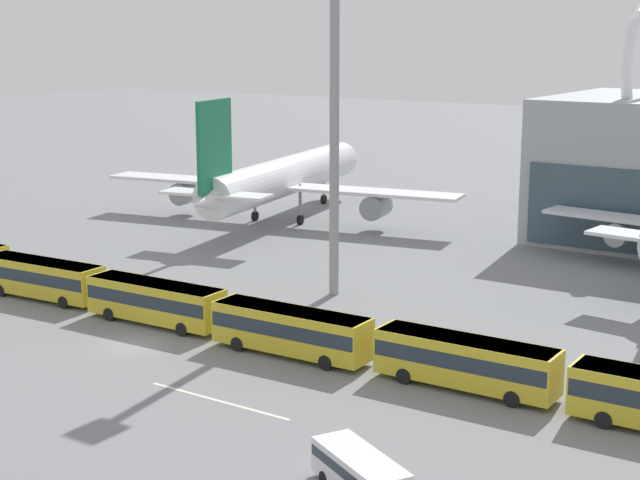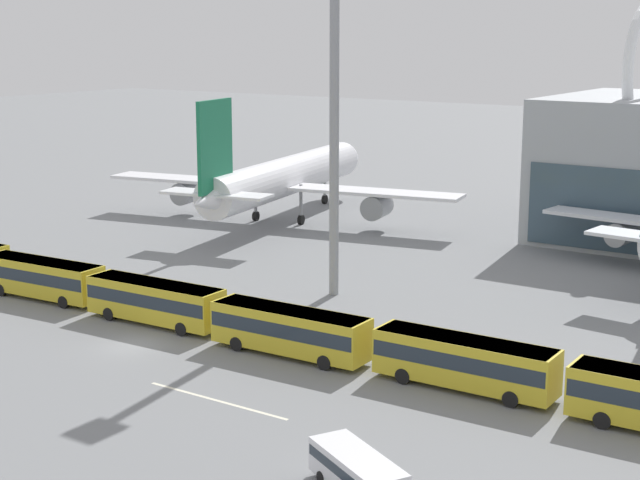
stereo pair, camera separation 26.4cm
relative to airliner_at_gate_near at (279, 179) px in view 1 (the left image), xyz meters
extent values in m
plane|color=slate|center=(18.16, -41.76, -4.98)|extent=(440.00, 440.00, 0.00)
cylinder|color=white|center=(-0.30, 1.57, 0.05)|extent=(10.75, 34.19, 4.38)
sphere|color=white|center=(-3.53, 18.25, 0.05)|extent=(4.29, 4.29, 4.29)
cone|color=white|center=(2.92, -15.11, 0.05)|extent=(5.50, 8.11, 4.16)
cube|color=white|center=(0.09, -0.46, -0.72)|extent=(42.51, 12.09, 0.35)
cylinder|color=gray|center=(-11.60, -2.72, -2.28)|extent=(3.25, 3.97, 2.62)
cylinder|color=gray|center=(11.77, 1.79, -2.28)|extent=(3.25, 3.97, 2.62)
cube|color=#19724C|center=(2.76, -14.30, 5.25)|extent=(1.60, 6.33, 9.10)
cube|color=white|center=(2.76, -14.30, 0.48)|extent=(11.79, 5.30, 0.28)
cylinder|color=gray|center=(-2.47, 12.76, -2.41)|extent=(0.36, 0.36, 4.04)
cylinder|color=black|center=(-2.47, 12.76, -4.43)|extent=(0.65, 1.17, 1.10)
cylinder|color=gray|center=(-2.71, -1.00, -2.41)|extent=(0.36, 0.36, 4.04)
cylinder|color=black|center=(-2.71, -1.00, -4.43)|extent=(0.65, 1.17, 1.10)
cylinder|color=gray|center=(2.89, 0.08, -2.41)|extent=(0.36, 0.36, 4.04)
cylinder|color=black|center=(2.89, 0.08, -4.43)|extent=(0.65, 1.17, 1.10)
cylinder|color=gray|center=(38.76, 1.06, -1.89)|extent=(2.55, 3.99, 2.18)
cube|color=gold|center=(3.40, -36.95, -3.21)|extent=(11.58, 3.36, 2.80)
cube|color=#232D38|center=(3.40, -36.95, -2.93)|extent=(11.36, 3.38, 0.98)
cube|color=silver|center=(3.40, -36.95, -1.87)|extent=(11.24, 3.26, 0.12)
cylinder|color=black|center=(6.87, -35.50, -4.48)|extent=(1.02, 0.36, 1.00)
cylinder|color=black|center=(7.02, -37.97, -4.48)|extent=(1.02, 0.36, 1.00)
cylinder|color=black|center=(-0.21, -35.94, -4.48)|extent=(1.02, 0.36, 1.00)
cylinder|color=black|center=(-0.06, -38.40, -4.48)|extent=(1.02, 0.36, 1.00)
cube|color=gold|center=(15.91, -36.93, -3.21)|extent=(11.53, 3.07, 2.80)
cube|color=#232D38|center=(15.91, -36.93, -2.93)|extent=(11.30, 3.09, 0.98)
cube|color=silver|center=(15.91, -36.93, -1.87)|extent=(11.18, 2.98, 0.12)
cylinder|color=black|center=(19.41, -35.57, -4.48)|extent=(1.01, 0.34, 1.00)
cylinder|color=black|center=(19.50, -38.04, -4.48)|extent=(1.01, 0.34, 1.00)
cylinder|color=black|center=(12.32, -35.82, -4.48)|extent=(1.01, 0.34, 1.00)
cylinder|color=black|center=(12.41, -38.29, -4.48)|extent=(1.01, 0.34, 1.00)
cube|color=gold|center=(28.42, -37.10, -3.21)|extent=(11.51, 3.00, 2.80)
cube|color=#232D38|center=(28.42, -37.10, -2.93)|extent=(11.29, 3.03, 0.98)
cube|color=silver|center=(28.42, -37.10, -1.87)|extent=(11.17, 2.91, 0.12)
cylinder|color=black|center=(31.93, -35.76, -4.48)|extent=(1.01, 0.33, 1.00)
cylinder|color=black|center=(32.00, -38.23, -4.48)|extent=(1.01, 0.33, 1.00)
cylinder|color=black|center=(24.84, -35.97, -4.48)|extent=(1.01, 0.33, 1.00)
cylinder|color=black|center=(24.91, -38.44, -4.48)|extent=(1.01, 0.33, 1.00)
cube|color=gold|center=(40.93, -36.26, -3.21)|extent=(11.50, 2.91, 2.80)
cube|color=#232D38|center=(40.93, -36.26, -2.93)|extent=(11.27, 2.94, 0.98)
cube|color=silver|center=(40.93, -36.26, -1.87)|extent=(11.15, 2.82, 0.12)
cylinder|color=black|center=(44.45, -34.95, -4.48)|extent=(1.01, 0.32, 1.00)
cylinder|color=black|center=(44.50, -37.41, -4.48)|extent=(1.01, 0.32, 1.00)
cylinder|color=black|center=(37.36, -35.10, -4.48)|extent=(1.01, 0.32, 1.00)
cylinder|color=black|center=(37.41, -37.56, -4.48)|extent=(1.01, 0.32, 1.00)
cylinder|color=black|center=(49.87, -35.03, -4.48)|extent=(1.01, 0.32, 1.00)
cylinder|color=black|center=(49.92, -37.50, -4.48)|extent=(1.01, 0.32, 1.00)
cube|color=silver|center=(43.00, -51.73, -3.83)|extent=(6.28, 4.66, 1.72)
cube|color=#232D38|center=(43.00, -51.73, -3.55)|extent=(6.13, 4.59, 0.52)
cylinder|color=black|center=(41.00, -51.80, -4.63)|extent=(0.72, 0.52, 0.70)
cylinder|color=black|center=(41.93, -50.04, -4.63)|extent=(0.72, 0.52, 0.70)
cylinder|color=gray|center=(22.27, -22.50, 9.75)|extent=(0.78, 0.78, 29.46)
cube|color=silver|center=(38.41, -33.34, -4.98)|extent=(9.51, 2.22, 0.01)
cube|color=silver|center=(29.71, -46.23, -4.98)|extent=(10.42, 0.29, 0.01)
camera|label=1|loc=(65.34, -88.04, 16.51)|focal=55.00mm
camera|label=2|loc=(65.56, -87.89, 16.51)|focal=55.00mm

